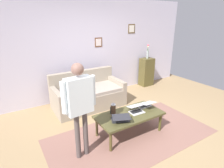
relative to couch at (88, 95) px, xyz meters
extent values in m
plane|color=#9D8059|center=(-0.28, 1.50, -0.31)|extent=(7.68, 7.68, 0.00)
cube|color=#895F53|center=(-0.16, 1.65, -0.30)|extent=(3.18, 1.60, 0.01)
cube|color=silver|center=(-0.28, -0.70, 1.04)|extent=(7.04, 0.10, 2.70)
cube|color=brown|center=(-0.68, -0.65, 1.22)|extent=(0.22, 0.02, 0.26)
cube|color=silver|center=(-0.68, -0.64, 1.22)|extent=(0.17, 0.00, 0.20)
cube|color=brown|center=(-1.83, -0.65, 1.56)|extent=(0.25, 0.02, 0.27)
cube|color=silver|center=(-1.83, -0.64, 1.56)|extent=(0.19, 0.00, 0.21)
cube|color=gray|center=(0.00, 0.04, -0.10)|extent=(1.76, 0.90, 0.42)
cube|color=#9F9285|center=(0.00, 0.06, 0.15)|extent=(1.52, 0.82, 0.08)
cube|color=gray|center=(0.00, -0.33, 0.34)|extent=(1.76, 0.14, 0.46)
cube|color=gray|center=(-0.82, 0.04, 0.21)|extent=(0.12, 0.90, 0.20)
cube|color=gray|center=(0.82, 0.04, 0.21)|extent=(0.12, 0.90, 0.20)
cube|color=#4B4626|center=(-0.16, 1.55, 0.10)|extent=(1.30, 0.65, 0.04)
cylinder|color=#46441C|center=(-0.74, 1.81, -0.11)|extent=(0.05, 0.05, 0.39)
cylinder|color=#4C4120|center=(0.42, 1.81, -0.11)|extent=(0.05, 0.05, 0.39)
cylinder|color=#434A26|center=(-0.74, 1.30, -0.11)|extent=(0.05, 0.05, 0.39)
cylinder|color=#4E4427|center=(0.42, 1.30, -0.11)|extent=(0.05, 0.05, 0.39)
cube|color=#28282D|center=(0.11, 1.64, 0.13)|extent=(0.38, 0.32, 0.01)
cube|color=black|center=(0.12, 1.65, 0.14)|extent=(0.30, 0.22, 0.00)
cube|color=#28282D|center=(0.15, 1.73, 0.24)|extent=(0.37, 0.31, 0.03)
cube|color=#252821|center=(0.15, 1.72, 0.24)|extent=(0.34, 0.28, 0.02)
cube|color=silver|center=(-0.63, 1.41, 0.13)|extent=(0.29, 0.24, 0.01)
cube|color=black|center=(-0.63, 1.43, 0.14)|extent=(0.24, 0.14, 0.00)
cube|color=silver|center=(-0.63, 1.56, 0.24)|extent=(0.29, 0.22, 0.06)
cube|color=#1C2C22|center=(-0.63, 1.55, 0.24)|extent=(0.26, 0.20, 0.05)
cube|color=silver|center=(-0.32, 1.57, 0.13)|extent=(0.29, 0.21, 0.01)
cube|color=black|center=(-0.32, 1.55, 0.14)|extent=(0.24, 0.13, 0.00)
cube|color=silver|center=(-0.33, 1.49, 0.23)|extent=(0.29, 0.20, 0.05)
cube|color=silver|center=(-0.33, 1.49, 0.23)|extent=(0.26, 0.18, 0.04)
cylinder|color=#4C3323|center=(0.12, 1.41, 0.23)|extent=(0.09, 0.09, 0.21)
cylinder|color=#B7B7BC|center=(0.12, 1.41, 0.34)|extent=(0.09, 0.09, 0.02)
sphere|color=#B2B2B7|center=(0.12, 1.41, 0.36)|extent=(0.03, 0.03, 0.03)
cube|color=black|center=(0.18, 1.41, 0.24)|extent=(0.01, 0.01, 0.15)
cube|color=brown|center=(-2.35, -0.43, 0.16)|extent=(0.42, 0.32, 0.92)
cylinder|color=#939D9C|center=(-2.35, -0.43, 0.74)|extent=(0.07, 0.07, 0.24)
cylinder|color=#3D7038|center=(-2.35, -0.41, 0.93)|extent=(0.02, 0.01, 0.14)
sphere|color=silver|center=(-2.35, -0.41, 1.00)|extent=(0.05, 0.05, 0.05)
cylinder|color=#3D7038|center=(-2.37, -0.43, 0.95)|extent=(0.01, 0.03, 0.18)
sphere|color=#DF4C5A|center=(-2.38, -0.43, 1.04)|extent=(0.05, 0.05, 0.05)
cylinder|color=#3D7038|center=(-2.36, -0.44, 0.95)|extent=(0.04, 0.02, 0.18)
sphere|color=#D1486C|center=(-2.37, -0.46, 1.04)|extent=(0.04, 0.04, 0.04)
cylinder|color=#3D7038|center=(-2.34, -0.42, 0.93)|extent=(0.01, 0.01, 0.14)
sphere|color=gold|center=(-2.34, -0.41, 1.00)|extent=(0.04, 0.04, 0.04)
cylinder|color=#504644|center=(0.94, 1.66, 0.09)|extent=(0.08, 0.08, 0.80)
cylinder|color=#504644|center=(0.80, 1.64, 0.09)|extent=(0.08, 0.08, 0.80)
cube|color=white|center=(0.87, 1.65, 0.78)|extent=(0.41, 0.21, 0.57)
cylinder|color=white|center=(1.11, 1.67, 0.80)|extent=(0.09, 0.09, 0.48)
cylinder|color=white|center=(0.63, 1.63, 0.80)|extent=(0.09, 0.09, 0.48)
sphere|color=#896255|center=(0.87, 1.65, 1.18)|extent=(0.18, 0.18, 0.18)
camera|label=1|loc=(1.78, 4.05, 1.85)|focal=29.66mm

